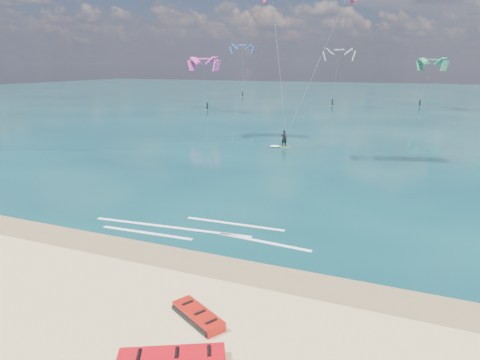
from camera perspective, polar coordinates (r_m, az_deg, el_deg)
name	(u,v)px	position (r m, az deg, el deg)	size (l,w,h in m)	color
ground	(331,138)	(54.90, 12.08, 5.48)	(320.00, 320.00, 0.00)	tan
wet_sand_strip	(183,259)	(20.99, -7.57, -10.38)	(320.00, 2.40, 0.01)	brown
sea	(379,99)	(118.02, 18.01, 10.19)	(320.00, 200.00, 0.04)	#092A34
packed_kite_mid	(198,320)	(16.50, -5.60, -18.06)	(2.58, 1.13, 0.41)	#B5160C
kitesurfer_main	(296,59)	(43.73, 7.51, 15.69)	(11.22, 8.40, 18.35)	gold
shoreline_foam	(198,230)	(24.15, -5.64, -6.67)	(13.01, 3.60, 0.01)	white
distant_kites	(360,81)	(91.52, 15.72, 12.57)	(74.20, 37.49, 13.59)	#265AA8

